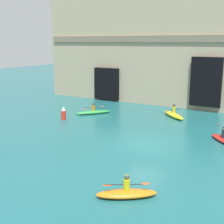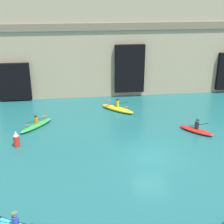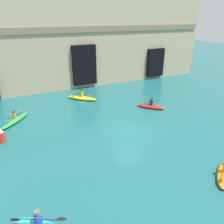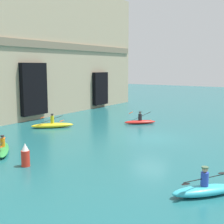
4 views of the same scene
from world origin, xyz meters
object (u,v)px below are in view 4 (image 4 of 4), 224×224
(kayak_red, at_px, (140,121))
(marker_buoy, at_px, (25,156))
(kayak_yellow, at_px, (52,125))
(kayak_cyan, at_px, (204,189))
(kayak_green, at_px, (3,149))

(kayak_red, bearing_deg, marker_buoy, -130.23)
(kayak_yellow, bearing_deg, kayak_red, 179.78)
(kayak_cyan, xyz_separation_m, marker_buoy, (-1.38, 8.99, 0.32))
(kayak_green, xyz_separation_m, kayak_yellow, (7.27, 2.85, 0.03))
(kayak_cyan, xyz_separation_m, kayak_red, (12.67, 9.68, -0.04))
(kayak_yellow, relative_size, kayak_cyan, 1.17)
(kayak_yellow, xyz_separation_m, kayak_red, (5.70, -5.42, -0.02))
(marker_buoy, bearing_deg, kayak_yellow, 36.14)
(kayak_cyan, bearing_deg, kayak_red, 78.57)
(kayak_green, distance_m, marker_buoy, 3.45)
(kayak_yellow, bearing_deg, kayak_cyan, 108.58)
(kayak_cyan, distance_m, kayak_red, 15.95)
(kayak_green, distance_m, kayak_yellow, 7.81)
(kayak_cyan, height_order, marker_buoy, marker_buoy)
(kayak_red, relative_size, marker_buoy, 2.11)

